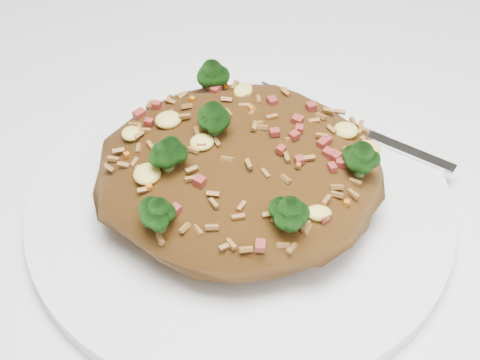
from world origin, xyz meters
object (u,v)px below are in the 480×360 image
Objects in this scene: fried_rice at (240,162)px; plate at (240,203)px; dining_table at (240,216)px; fork at (359,131)px.

plate is at bearing 73.15° from fried_rice.
plate reaches higher than dining_table.
fork reaches higher than plate.
fried_rice reaches higher than plate.
plate is 0.04m from fried_rice.
dining_table is 0.12m from plate.
plate is 1.53× the size of fried_rice.
fork is at bearing 37.16° from plate.
fork reaches higher than dining_table.
plate is at bearing -88.57° from dining_table.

